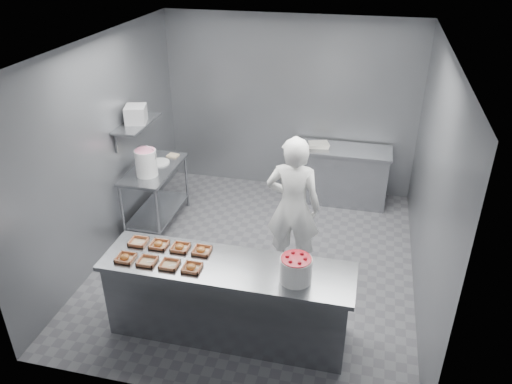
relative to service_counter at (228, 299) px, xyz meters
The scene contains 24 objects.
floor 1.42m from the service_counter, 90.00° to the left, with size 4.50×4.50×0.00m, color #4C4C51.
ceiling 2.71m from the service_counter, 90.00° to the left, with size 4.50×4.50×0.00m, color white.
wall_back 3.72m from the service_counter, 90.00° to the left, with size 4.00×0.04×2.80m, color slate.
wall_left 2.59m from the service_counter, 145.98° to the left, with size 0.04×4.50×2.80m, color slate.
wall_right 2.59m from the service_counter, 34.02° to the left, with size 0.04×4.50×2.80m, color slate.
service_counter is the anchor object (origin of this frame).
prep_table 2.56m from the service_counter, 130.24° to the left, with size 0.60×1.20×0.90m.
back_counter 3.37m from the service_counter, 74.52° to the left, with size 1.50×0.60×0.90m.
wall_shelf 2.88m from the service_counter, 133.03° to the left, with size 0.35×0.90×0.03m, color slate.
tray_0 1.15m from the service_counter, behind, with size 0.19×0.18×0.06m.
tray_1 0.93m from the service_counter, 169.19° to the right, with size 0.19×0.18×0.04m.
tray_2 0.74m from the service_counter, 164.70° to the right, with size 0.19×0.18×0.04m.
tray_3 0.59m from the service_counter, 154.48° to the right, with size 0.19×0.18×0.06m.
tray_4 1.15m from the service_counter, behind, with size 0.19×0.18×0.04m.
tray_5 0.94m from the service_counter, 169.22° to the left, with size 0.19×0.18×0.06m.
tray_6 0.75m from the service_counter, 164.77° to the left, with size 0.19×0.18×0.06m.
tray_7 0.59m from the service_counter, 154.47° to the left, with size 0.19×0.18×0.06m.
worker 1.44m from the service_counter, 70.05° to the left, with size 0.67×0.44×1.83m, color white.
strawberry_tub 0.93m from the service_counter, ahead, with size 0.31×0.31×0.26m.
glaze_bucket 2.45m from the service_counter, 133.58° to the left, with size 0.31×0.29×0.45m.
bucket_lid 2.70m from the service_counter, 127.64° to the left, with size 0.30×0.30×0.02m, color white.
rag 2.87m from the service_counter, 122.61° to the left, with size 0.15×0.13×0.02m, color #CCB28C.
appliance 2.94m from the service_counter, 133.04° to the left, with size 0.27×0.31×0.23m, color gray.
paper_stack 3.33m from the service_counter, 80.66° to the left, with size 0.30×0.22×0.06m, color silver.
Camera 1 is at (1.23, -5.26, 3.94)m, focal length 35.00 mm.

